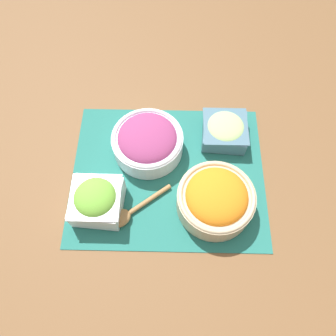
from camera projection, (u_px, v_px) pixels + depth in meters
name	position (u px, v px, depth m)	size (l,w,h in m)	color
ground_plane	(168.00, 174.00, 0.88)	(3.00, 3.00, 0.00)	brown
placemat	(168.00, 173.00, 0.88)	(0.51, 0.42, 0.00)	#236B60
carrot_bowl	(216.00, 199.00, 0.79)	(0.19, 0.19, 0.09)	#C6B28E
onion_bowl	(148.00, 141.00, 0.87)	(0.19, 0.19, 0.08)	silver
lettuce_bowl	(97.00, 200.00, 0.80)	(0.13, 0.13, 0.09)	white
cucumber_bowl	(225.00, 130.00, 0.90)	(0.13, 0.13, 0.06)	slate
wooden_spoon	(127.00, 214.00, 0.82)	(0.16, 0.13, 0.02)	#9E7042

